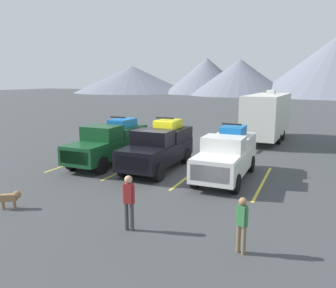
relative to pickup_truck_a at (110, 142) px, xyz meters
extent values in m
plane|color=#3F4244|center=(3.28, -0.69, -1.16)|extent=(240.00, 240.00, 0.00)
cube|color=#144723|center=(0.00, -0.22, -0.28)|extent=(1.98, 5.85, 0.89)
cube|color=#144723|center=(0.01, -2.32, 0.21)|extent=(1.88, 1.65, 0.08)
cube|color=#144723|center=(0.00, -0.74, 0.58)|extent=(1.84, 1.53, 0.83)
cube|color=slate|center=(0.01, -1.35, 0.62)|extent=(1.71, 0.24, 0.61)
cube|color=#144723|center=(-0.01, 1.36, 0.43)|extent=(1.92, 2.70, 0.52)
cube|color=silver|center=(0.02, -3.11, -0.23)|extent=(1.65, 0.07, 0.62)
cylinder|color=black|center=(0.91, -2.20, -0.72)|extent=(0.28, 0.89, 0.88)
cylinder|color=black|center=(-0.88, -2.21, -0.72)|extent=(0.28, 0.89, 0.88)
cylinder|color=black|center=(0.88, 1.77, -0.72)|extent=(0.28, 0.89, 0.88)
cylinder|color=black|center=(-0.90, 1.76, -0.72)|extent=(0.28, 0.89, 0.88)
cube|color=blue|center=(-0.01, 1.36, 0.91)|extent=(1.08, 1.72, 0.45)
cylinder|color=black|center=(0.43, 0.77, 0.91)|extent=(0.18, 0.44, 0.44)
cylinder|color=black|center=(-0.44, 0.76, 0.91)|extent=(0.18, 0.44, 0.44)
cylinder|color=black|center=(0.43, 1.95, 0.91)|extent=(0.18, 0.44, 0.44)
cylinder|color=black|center=(-0.45, 1.95, 0.91)|extent=(0.18, 0.44, 0.44)
cube|color=black|center=(0.00, 0.87, 1.29)|extent=(0.97, 0.09, 0.08)
cube|color=black|center=(3.08, -0.37, -0.27)|extent=(2.05, 5.27, 0.91)
cube|color=black|center=(3.09, -2.27, 0.22)|extent=(1.95, 1.48, 0.08)
cube|color=black|center=(3.09, -0.84, 0.58)|extent=(1.91, 1.38, 0.79)
cube|color=slate|center=(3.09, -1.39, 0.62)|extent=(1.78, 0.23, 0.58)
cube|color=black|center=(3.08, 1.05, 0.50)|extent=(1.99, 2.43, 0.63)
cube|color=silver|center=(3.10, -2.97, -0.23)|extent=(1.72, 0.07, 0.64)
cylinder|color=black|center=(4.02, -2.16, -0.73)|extent=(0.28, 0.87, 0.87)
cylinder|color=black|center=(2.16, -2.17, -0.73)|extent=(0.28, 0.87, 0.87)
cylinder|color=black|center=(4.00, 1.42, -0.73)|extent=(0.28, 0.87, 0.87)
cylinder|color=black|center=(2.14, 1.41, -0.73)|extent=(0.28, 0.87, 0.87)
cube|color=yellow|center=(3.08, 1.05, 1.04)|extent=(1.12, 1.56, 0.45)
cylinder|color=black|center=(3.53, 0.52, 1.04)|extent=(0.18, 0.44, 0.44)
cylinder|color=black|center=(2.62, 0.51, 1.04)|extent=(0.18, 0.44, 0.44)
cylinder|color=black|center=(3.53, 1.58, 1.04)|extent=(0.18, 0.44, 0.44)
cylinder|color=black|center=(2.62, 1.58, 1.04)|extent=(0.18, 0.44, 0.44)
cube|color=black|center=(3.08, 0.61, 1.42)|extent=(1.01, 0.09, 0.08)
cube|color=white|center=(6.72, -0.58, -0.28)|extent=(1.93, 5.26, 0.95)
cube|color=white|center=(6.73, -2.47, 0.23)|extent=(1.84, 1.48, 0.08)
cube|color=white|center=(6.72, -1.05, 0.56)|extent=(1.80, 1.38, 0.74)
cube|color=slate|center=(6.73, -1.60, 0.60)|extent=(1.68, 0.22, 0.55)
cube|color=white|center=(6.71, 0.84, 0.45)|extent=(1.88, 2.43, 0.52)
cube|color=silver|center=(6.73, -3.17, -0.24)|extent=(1.62, 0.07, 0.66)
cylinder|color=black|center=(7.61, -2.36, -0.76)|extent=(0.28, 0.81, 0.81)
cylinder|color=black|center=(5.85, -2.37, -0.76)|extent=(0.28, 0.81, 0.81)
cylinder|color=black|center=(7.59, 1.21, -0.76)|extent=(0.28, 0.81, 0.81)
cylinder|color=black|center=(5.83, 1.21, -0.76)|extent=(0.28, 0.81, 0.81)
cube|color=blue|center=(6.71, 0.84, 0.93)|extent=(1.06, 1.55, 0.45)
cylinder|color=black|center=(7.14, 0.31, 0.93)|extent=(0.18, 0.44, 0.44)
cylinder|color=black|center=(6.29, 0.31, 0.93)|extent=(0.18, 0.44, 0.44)
cylinder|color=black|center=(7.14, 1.38, 0.93)|extent=(0.18, 0.44, 0.44)
cylinder|color=black|center=(6.28, 1.37, 0.93)|extent=(0.18, 0.44, 0.44)
cube|color=black|center=(6.71, 0.41, 1.31)|extent=(0.95, 0.09, 0.08)
cube|color=gold|center=(-1.87, -0.43, -1.16)|extent=(0.12, 5.50, 0.01)
cube|color=gold|center=(1.56, -0.43, -1.16)|extent=(0.12, 5.50, 0.01)
cube|color=gold|center=(5.00, -0.43, -1.16)|extent=(0.12, 5.50, 0.01)
cube|color=gold|center=(8.43, -0.43, -1.16)|extent=(0.12, 5.50, 0.01)
cube|color=silver|center=(7.09, 10.32, 0.85)|extent=(2.75, 7.59, 2.97)
cube|color=brown|center=(5.89, 10.38, 1.00)|extent=(0.37, 7.17, 0.24)
cube|color=silver|center=(7.15, 11.44, 2.49)|extent=(0.63, 0.73, 0.30)
cube|color=#333333|center=(6.88, 5.99, -0.85)|extent=(0.18, 1.20, 0.12)
cylinder|color=black|center=(8.14, 9.37, -0.78)|extent=(0.26, 0.77, 0.76)
cylinder|color=black|center=(5.95, 9.48, -0.78)|extent=(0.26, 0.77, 0.76)
cylinder|color=black|center=(8.23, 11.17, -0.78)|extent=(0.26, 0.77, 0.76)
cylinder|color=black|center=(6.04, 11.27, -0.78)|extent=(0.26, 0.77, 0.76)
cylinder|color=#726047|center=(8.72, -7.07, -0.77)|extent=(0.12, 0.12, 0.80)
cylinder|color=#726047|center=(8.87, -7.12, -0.77)|extent=(0.12, 0.12, 0.80)
cube|color=#33723F|center=(8.80, -7.09, -0.09)|extent=(0.28, 0.25, 0.56)
sphere|color=#9E704C|center=(8.80, -7.09, 0.30)|extent=(0.22, 0.22, 0.22)
cylinder|color=#33723F|center=(8.68, -7.05, -0.12)|extent=(0.09, 0.09, 0.51)
cylinder|color=#33723F|center=(8.92, -7.14, -0.12)|extent=(0.09, 0.09, 0.51)
cylinder|color=#3F3F42|center=(5.44, -7.08, -0.72)|extent=(0.13, 0.13, 0.89)
cylinder|color=#3F3F42|center=(5.26, -7.10, -0.72)|extent=(0.13, 0.13, 0.89)
cube|color=maroon|center=(5.35, -7.09, 0.04)|extent=(0.28, 0.24, 0.63)
sphere|color=tan|center=(5.35, -7.09, 0.47)|extent=(0.24, 0.24, 0.24)
cylinder|color=maroon|center=(5.49, -7.07, 0.00)|extent=(0.10, 0.10, 0.57)
cylinder|color=maroon|center=(5.21, -7.11, 0.00)|extent=(0.10, 0.10, 0.57)
cube|color=olive|center=(0.48, -7.34, -0.75)|extent=(0.58, 0.47, 0.26)
sphere|color=olive|center=(0.74, -7.17, -0.64)|extent=(0.28, 0.28, 0.28)
cylinder|color=olive|center=(0.61, -7.17, -1.02)|extent=(0.06, 0.06, 0.29)
cylinder|color=olive|center=(0.68, -7.29, -1.02)|extent=(0.06, 0.06, 0.29)
cylinder|color=olive|center=(0.28, -7.38, -1.02)|extent=(0.06, 0.06, 0.29)
cylinder|color=olive|center=(0.35, -7.50, -1.02)|extent=(0.06, 0.06, 0.29)
cone|color=slate|center=(-49.91, 89.62, 3.48)|extent=(40.73, 40.73, 9.28)
cone|color=slate|center=(-22.73, 90.85, 4.53)|extent=(27.87, 27.87, 11.40)
cone|color=slate|center=(-10.55, 84.25, 4.04)|extent=(29.51, 29.51, 10.40)
camera|label=1|loc=(10.33, -15.42, 3.43)|focal=35.60mm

